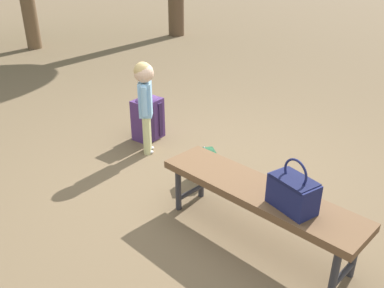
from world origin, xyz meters
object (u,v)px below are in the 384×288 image
object	(u,v)px
child_standing	(145,94)
backpack_large	(148,116)
backpack_small	(204,162)
park_bench	(258,195)
handbag	(293,192)

from	to	relation	value
child_standing	backpack_large	xyz separation A→B (m)	(0.32, -0.16, -0.39)
backpack_large	child_standing	bearing A→B (deg)	153.91
child_standing	backpack_small	bearing A→B (deg)	-162.85
backpack_large	backpack_small	distance (m)	1.11
child_standing	park_bench	bearing A→B (deg)	-176.71
park_bench	handbag	bearing A→B (deg)	-173.22
park_bench	handbag	distance (m)	0.35
park_bench	handbag	size ratio (longest dim) A/B	4.48
handbag	backpack_large	bearing A→B (deg)	-0.50
handbag	child_standing	world-z (taller)	child_standing
backpack_large	handbag	bearing A→B (deg)	179.50
handbag	backpack_small	world-z (taller)	handbag
child_standing	backpack_large	size ratio (longest dim) A/B	1.83
park_bench	backpack_large	distance (m)	2.08
handbag	backpack_large	world-z (taller)	handbag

